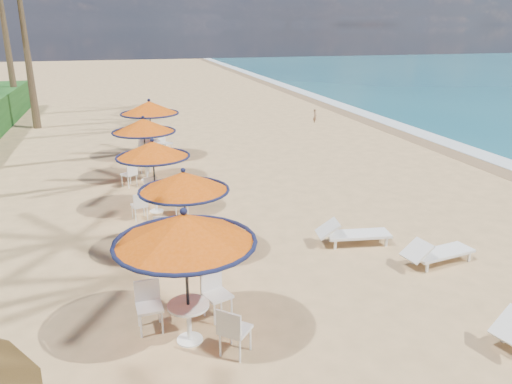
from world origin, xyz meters
TOP-DOWN VIEW (x-y plane):
  - ground at (0.00, 0.00)m, footprint 160.00×160.00m
  - foam_strip at (9.30, 10.00)m, footprint 1.20×140.00m
  - wetsand_band at (8.40, 10.00)m, footprint 1.40×140.00m
  - station_0 at (-5.16, 0.31)m, footprint 2.49×2.49m
  - station_1 at (-4.79, 3.78)m, footprint 2.20×2.20m
  - station_2 at (-5.21, 7.19)m, footprint 2.22×2.22m
  - station_3 at (-5.31, 10.71)m, footprint 2.31×2.31m
  - station_4 at (-4.81, 13.95)m, footprint 2.46×2.51m
  - lounger_mid at (0.97, 1.77)m, footprint 1.96×0.89m
  - lounger_far at (-0.50, 3.36)m, footprint 2.00×0.87m
  - person at (5.02, 19.64)m, footprint 0.29×0.36m

SIDE VIEW (x-z plane):
  - ground at x=0.00m, z-range 0.00..0.00m
  - foam_strip at x=9.30m, z-range -0.02..0.02m
  - wetsand_band at x=8.40m, z-range -0.01..0.01m
  - lounger_mid at x=0.97m, z-range -0.02..0.65m
  - lounger_far at x=-0.50m, z-range -0.02..0.67m
  - person at x=5.02m, z-range 0.00..0.87m
  - station_1 at x=-4.79m, z-range 0.53..2.83m
  - station_2 at x=-5.21m, z-range 0.54..2.85m
  - station_3 at x=-5.31m, z-range 0.56..2.96m
  - station_4 at x=-4.81m, z-range 0.59..3.16m
  - station_0 at x=-5.16m, z-range 0.60..3.20m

